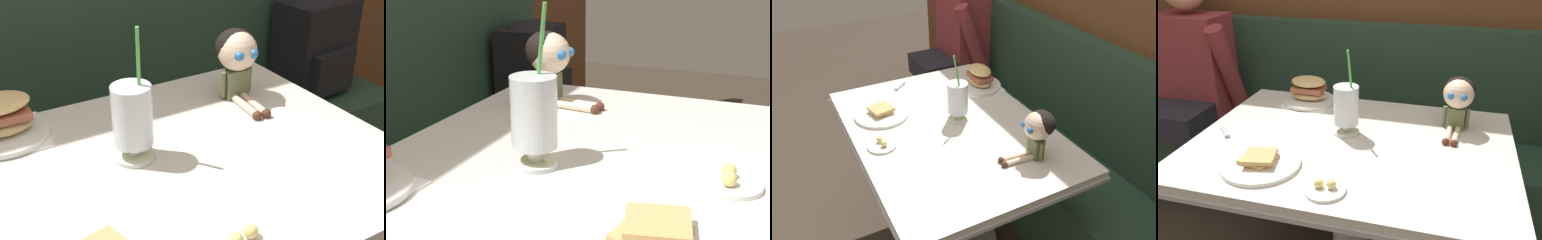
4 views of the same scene
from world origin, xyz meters
The scene contains 5 objects.
toast_plate centered at (-0.23, -0.05, 0.75)m, with size 0.25×0.25×0.04m.
milkshake_glass centered at (-0.04, 0.24, 0.84)m, with size 0.10×0.10×0.32m.
butter_saucer centered at (0.01, -0.12, 0.75)m, with size 0.12×0.12×0.04m.
seated_doll centered at (0.35, 0.39, 0.87)m, with size 0.12×0.22×0.20m.
backpack centered at (1.02, 0.78, 0.66)m, with size 0.32×0.27×0.41m.
Camera 2 is at (-0.90, -0.20, 1.16)m, focal length 49.82 mm.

